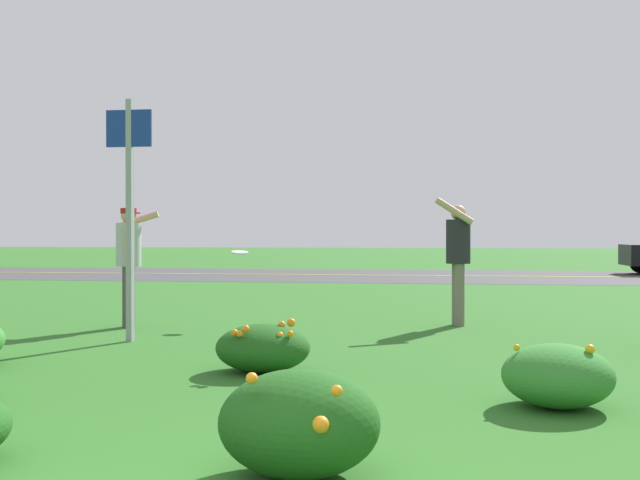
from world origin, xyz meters
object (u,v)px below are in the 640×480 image
at_px(person_thrower_red_cap_gray_shirt, 129,254).
at_px(frisbee_white, 240,253).
at_px(person_catcher_dark_shirt, 458,253).
at_px(sign_post_near_path, 130,196).

bearing_deg(person_thrower_red_cap_gray_shirt, frisbee_white, 18.65).
relative_size(person_thrower_red_cap_gray_shirt, frisbee_white, 6.74).
bearing_deg(person_catcher_dark_shirt, person_thrower_red_cap_gray_shirt, -168.74).
xyz_separation_m(sign_post_near_path, frisbee_white, (0.87, 1.86, -0.72)).
relative_size(person_catcher_dark_shirt, frisbee_white, 7.36).
distance_m(person_thrower_red_cap_gray_shirt, frisbee_white, 1.52).
distance_m(person_catcher_dark_shirt, frisbee_white, 3.07).
xyz_separation_m(sign_post_near_path, person_thrower_red_cap_gray_shirt, (-0.57, 1.37, -0.74)).
bearing_deg(frisbee_white, sign_post_near_path, -115.16).
bearing_deg(sign_post_near_path, frisbee_white, 64.84).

